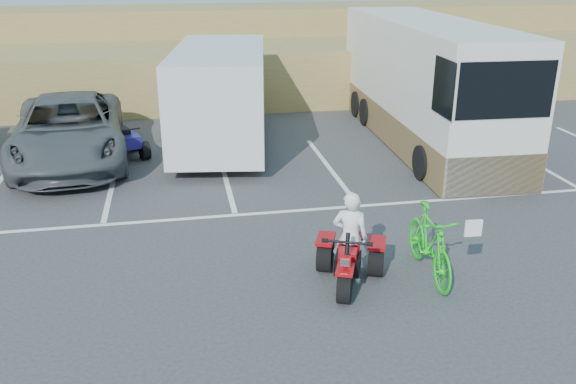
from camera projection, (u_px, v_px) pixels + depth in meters
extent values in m
plane|color=#343437|center=(250.00, 269.00, 10.62)|extent=(100.00, 100.00, 0.00)
cube|color=white|center=(113.00, 181.00, 14.73)|extent=(0.12, 5.00, 0.01)
cube|color=white|center=(225.00, 174.00, 15.20)|extent=(0.12, 5.00, 0.01)
cube|color=white|center=(329.00, 168.00, 15.66)|extent=(0.12, 5.00, 0.01)
cube|color=white|center=(428.00, 162.00, 16.13)|extent=(0.12, 5.00, 0.01)
cube|color=white|center=(522.00, 156.00, 16.59)|extent=(0.12, 5.00, 0.01)
cube|color=white|center=(236.00, 215.00, 12.82)|extent=(28.00, 0.12, 0.01)
cube|color=olive|center=(202.00, 72.00, 23.08)|extent=(40.00, 6.00, 2.00)
cube|color=olive|center=(197.00, 34.00, 25.92)|extent=(40.00, 4.00, 2.20)
imported|color=white|center=(350.00, 238.00, 9.96)|extent=(0.68, 0.57, 1.59)
imported|color=#14BF19|center=(429.00, 243.00, 10.22)|extent=(0.67, 2.03, 1.21)
imported|color=#484C50|center=(69.00, 130.00, 15.95)|extent=(3.33, 6.26, 1.68)
cube|color=silver|center=(221.00, 94.00, 16.81)|extent=(3.23, 6.24, 2.48)
cylinder|color=black|center=(222.00, 135.00, 17.24)|extent=(2.26, 1.01, 0.69)
cube|color=silver|center=(425.00, 81.00, 17.46)|extent=(2.72, 9.50, 3.39)
cube|color=brown|center=(421.00, 123.00, 17.90)|extent=(2.76, 9.51, 0.94)
cube|color=black|center=(506.00, 90.00, 12.84)|extent=(2.17, 0.10, 1.22)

